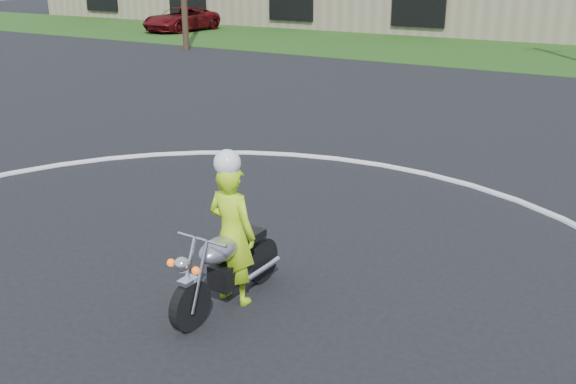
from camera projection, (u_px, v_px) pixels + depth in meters
The scene contains 5 objects.
grass_strip at pixel (555, 57), 26.91m from camera, with size 120.00×10.00×0.02m, color #1E4714.
course_markings at pixel (391, 292), 7.67m from camera, with size 19.05×19.05×0.12m.
primary_motorcycle at pixel (226, 267), 7.25m from camera, with size 0.66×1.88×0.99m.
rider_primary_grp at pixel (232, 230), 7.22m from camera, with size 0.61×0.41×1.83m.
pickup_grp at pixel (181, 19), 37.27m from camera, with size 2.38×5.00×1.38m.
Camera 1 is at (4.69, -2.10, 3.71)m, focal length 40.00 mm.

